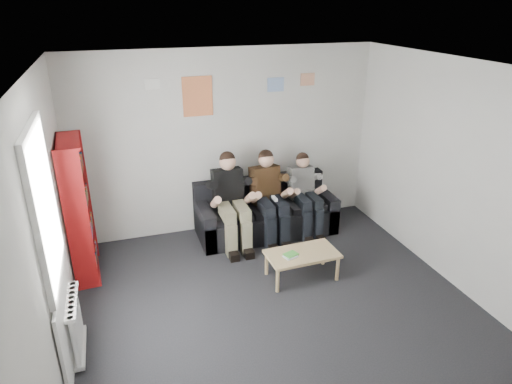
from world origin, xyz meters
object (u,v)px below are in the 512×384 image
person_left (232,202)px  person_middle (270,197)px  bookshelf (79,210)px  person_right (306,195)px  coffee_table (302,256)px  sofa (265,214)px

person_left → person_middle: 0.57m
person_middle → bookshelf: bearing=175.6°
person_left → person_right: bearing=-0.1°
bookshelf → person_left: bookshelf is taller
coffee_table → person_left: size_ratio=0.67×
coffee_table → person_middle: bearing=91.5°
sofa → bookshelf: (-2.56, -0.37, 0.61)m
bookshelf → person_left: bearing=1.6°
person_middle → person_left: bearing=171.9°
sofa → bookshelf: 2.66m
person_left → coffee_table: bearing=-62.7°
person_middle → person_right: (0.57, 0.01, -0.04)m
sofa → person_middle: (0.00, -0.19, 0.36)m
bookshelf → person_right: bearing=-0.0°
sofa → person_right: bearing=-18.3°
person_left → person_right: (1.14, 0.01, -0.05)m
sofa → person_middle: size_ratio=1.57×
coffee_table → person_right: 1.31m
person_right → bookshelf: bearing=-176.6°
person_right → person_middle: bearing=-179.3°
sofa → person_left: bearing=-161.1°
sofa → bookshelf: bookshelf is taller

